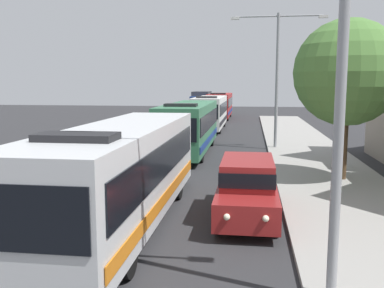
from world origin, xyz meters
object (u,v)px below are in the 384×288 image
object	(u,v)px
bus_lead	(123,171)
bus_middle	(210,111)
box_truck_oncoming	(201,102)
bus_second_in_line	(189,126)
bus_fourth_in_line	(220,105)
streetlamp_near	(344,26)
streetlamp_mid	(277,66)
white_suv	(247,186)
roadside_tree	(347,73)

from	to	relation	value
bus_lead	bus_middle	distance (m)	27.60
bus_lead	box_truck_oncoming	size ratio (longest dim) A/B	1.53
bus_second_in_line	box_truck_oncoming	bearing A→B (deg)	95.43
bus_fourth_in_line	streetlamp_near	bearing A→B (deg)	-83.07
bus_lead	streetlamp_mid	distance (m)	17.30
bus_fourth_in_line	box_truck_oncoming	xyz separation A→B (m)	(-3.30, 8.29, 0.01)
bus_second_in_line	bus_lead	bearing A→B (deg)	-90.00
streetlamp_mid	bus_second_in_line	bearing A→B (deg)	-159.34
bus_middle	streetlamp_mid	bearing A→B (deg)	-65.00
bus_lead	bus_second_in_line	bearing A→B (deg)	90.00
bus_middle	bus_second_in_line	bearing A→B (deg)	-90.00
streetlamp_near	streetlamp_mid	xyz separation A→B (m)	(0.00, 20.01, 0.06)
bus_lead	bus_fourth_in_line	size ratio (longest dim) A/B	1.05
bus_lead	bus_second_in_line	world-z (taller)	same
box_truck_oncoming	streetlamp_mid	distance (m)	34.04
bus_middle	streetlamp_mid	xyz separation A→B (m)	(5.40, -11.58, 3.68)
bus_lead	white_suv	world-z (taller)	bus_lead
bus_middle	bus_fourth_in_line	world-z (taller)	same
bus_middle	white_suv	world-z (taller)	bus_middle
bus_middle	streetlamp_near	bearing A→B (deg)	-80.30
bus_second_in_line	streetlamp_near	distance (m)	19.11
bus_middle	white_suv	bearing A→B (deg)	-82.01
bus_fourth_in_line	roadside_tree	world-z (taller)	roadside_tree
bus_fourth_in_line	roadside_tree	distance (m)	34.64
box_truck_oncoming	streetlamp_near	xyz separation A→B (m)	(8.70, -52.71, 3.60)
bus_lead	bus_second_in_line	xyz separation A→B (m)	(-0.00, 13.98, -0.00)
box_truck_oncoming	streetlamp_near	bearing A→B (deg)	-80.63
bus_second_in_line	streetlamp_near	size ratio (longest dim) A/B	1.29
white_suv	streetlamp_near	world-z (taller)	streetlamp_near
roadside_tree	bus_second_in_line	bearing A→B (deg)	137.41
bus_lead	streetlamp_near	bearing A→B (deg)	-36.45
box_truck_oncoming	roadside_tree	xyz separation A→B (m)	(11.09, -41.90, 3.04)
bus_second_in_line	box_truck_oncoming	world-z (taller)	bus_second_in_line
bus_fourth_in_line	streetlamp_mid	xyz separation A→B (m)	(5.40, -24.42, 3.68)
streetlamp_near	roadside_tree	bearing A→B (deg)	77.53
white_suv	roadside_tree	xyz separation A→B (m)	(4.09, 5.58, 3.70)
bus_fourth_in_line	streetlamp_near	size ratio (longest dim) A/B	1.27
bus_lead	roadside_tree	size ratio (longest dim) A/B	1.65
bus_middle	roadside_tree	distance (m)	22.39
bus_middle	bus_lead	bearing A→B (deg)	-90.00
bus_second_in_line	bus_middle	distance (m)	13.61
bus_lead	streetlamp_mid	size ratio (longest dim) A/B	1.33
bus_fourth_in_line	white_suv	world-z (taller)	bus_fourth_in_line
white_suv	streetlamp_near	xyz separation A→B (m)	(1.70, -5.23, 4.27)
bus_second_in_line	streetlamp_mid	world-z (taller)	streetlamp_mid
bus_second_in_line	bus_fourth_in_line	size ratio (longest dim) A/B	1.01
streetlamp_near	streetlamp_mid	world-z (taller)	streetlamp_mid
bus_second_in_line	roadside_tree	bearing A→B (deg)	-42.59
box_truck_oncoming	streetlamp_near	distance (m)	53.55
white_suv	streetlamp_near	bearing A→B (deg)	-71.99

